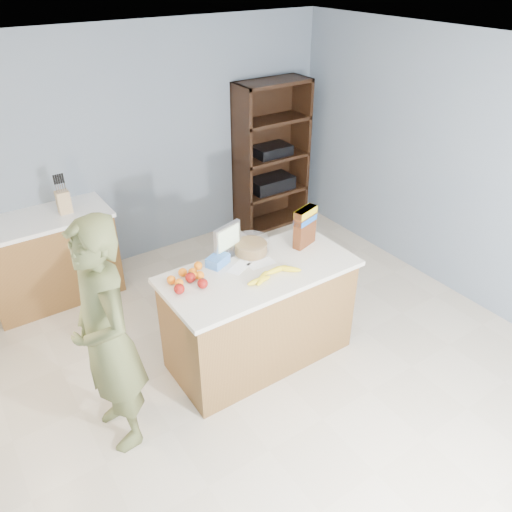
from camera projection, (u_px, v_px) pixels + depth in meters
floor at (279, 375)px, 4.19m from camera, size 4.50×5.00×0.02m
walls at (285, 196)px, 3.33m from camera, size 4.52×5.02×2.51m
counter_peninsula at (259, 318)px, 4.18m from camera, size 1.56×0.76×0.90m
back_cabinet at (51, 258)px, 4.93m from camera, size 1.24×0.62×0.90m
shelving_unit at (269, 158)px, 6.14m from camera, size 0.90×0.40×1.80m
person at (106, 339)px, 3.26m from camera, size 0.46×0.66×1.76m
knife_block at (63, 201)px, 4.73m from camera, size 0.12×0.10×0.31m
envelopes at (250, 265)px, 3.98m from camera, size 0.41×0.21×0.00m
bananas at (272, 274)px, 3.83m from camera, size 0.48×0.18×0.05m
apples at (191, 283)px, 3.70m from camera, size 0.26×0.20×0.08m
oranges at (188, 275)px, 3.80m from camera, size 0.33×0.20×0.07m
blue_carton at (218, 261)px, 3.97m from camera, size 0.21×0.18×0.08m
salad_bowl at (251, 247)px, 4.12m from camera, size 0.30×0.30×0.13m
tv at (227, 239)px, 4.03m from camera, size 0.28×0.12×0.28m
cereal_box at (305, 224)px, 4.16m from camera, size 0.24×0.14×0.34m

